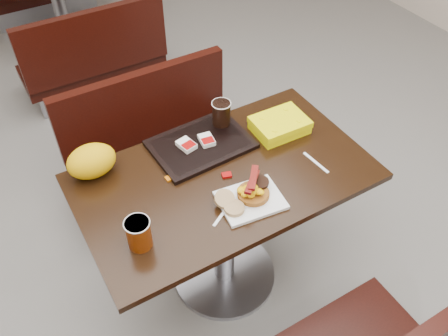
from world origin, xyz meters
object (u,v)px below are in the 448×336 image
platter (251,200)px  hashbrown_sleeve_left (186,145)px  bench_near_n (161,146)px  table_far (59,7)px  coffee_cup_far (221,113)px  pancake_stack (253,193)px  knife (316,163)px  paper_bag (91,161)px  tray (201,144)px  clamshell (280,125)px  hashbrown_sleeve_right (207,140)px  coffee_cup_near (139,234)px  table_near (224,231)px  fork (220,218)px  bench_far_s (89,48)px

platter → hashbrown_sleeve_left: size_ratio=3.00×
platter → bench_near_n: bearing=97.9°
table_far → coffee_cup_far: size_ratio=10.78×
pancake_stack → knife: pancake_stack is taller
table_far → paper_bag: size_ratio=6.00×
tray → clamshell: size_ratio=1.77×
knife → coffee_cup_far: 0.47m
bench_near_n → hashbrown_sleeve_right: hashbrown_sleeve_right is taller
coffee_cup_far → hashbrown_sleeve_left: bearing=-163.4°
platter → coffee_cup_far: size_ratio=2.18×
coffee_cup_near → coffee_cup_far: 0.71m
platter → tray: 0.38m
pancake_stack → hashbrown_sleeve_left: size_ratio=1.57×
table_near → platter: bearing=-85.5°
paper_bag → platter: bearing=-44.0°
bench_near_n → fork: (-0.13, -0.89, 0.39)m
hashbrown_sleeve_right → fork: bearing=-104.7°
tray → coffee_cup_near: bearing=-143.6°
clamshell → coffee_cup_near: bearing=-159.8°
table_far → hashbrown_sleeve_right: (0.03, -2.41, 0.41)m
tray → hashbrown_sleeve_right: (0.02, -0.01, 0.02)m
hashbrown_sleeve_left → coffee_cup_far: bearing=4.9°
platter → pancake_stack: (0.02, 0.01, 0.02)m
bench_near_n → paper_bag: (-0.46, -0.42, 0.46)m
hashbrown_sleeve_left → knife: bearing=-50.4°
fork → tray: (0.13, 0.39, 0.01)m
hashbrown_sleeve_left → clamshell: size_ratio=0.34×
pancake_stack → coffee_cup_far: coffee_cup_far is taller
clamshell → paper_bag: bearing=170.4°
coffee_cup_near → tray: bearing=38.9°
table_far → clamshell: 2.54m
pancake_stack → coffee_cup_near: bearing=178.0°
table_near → table_far: (0.00, 2.60, 0.00)m
bench_near_n → coffee_cup_near: bearing=-117.1°
bench_near_n → bench_far_s: (0.00, 1.20, 0.00)m
bench_far_s → coffee_cup_far: size_ratio=8.98×
tray → hashbrown_sleeve_right: size_ratio=5.37×
bench_far_s → fork: bearing=-93.6°
fork → coffee_cup_near: bearing=142.0°
paper_bag → clamshell: bearing=-11.4°
fork → clamshell: clamshell is taller
tray → paper_bag: paper_bag is taller
platter → knife: size_ratio=1.65×
pancake_stack → coffee_cup_far: (0.11, 0.44, 0.05)m
table_near → coffee_cup_far: size_ratio=10.78×
tray → clamshell: clamshell is taller
table_near → bench_far_s: table_near is taller
paper_bag → coffee_cup_far: bearing=-0.4°
bench_far_s → platter: size_ratio=4.12×
bench_near_n → clamshell: 0.80m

